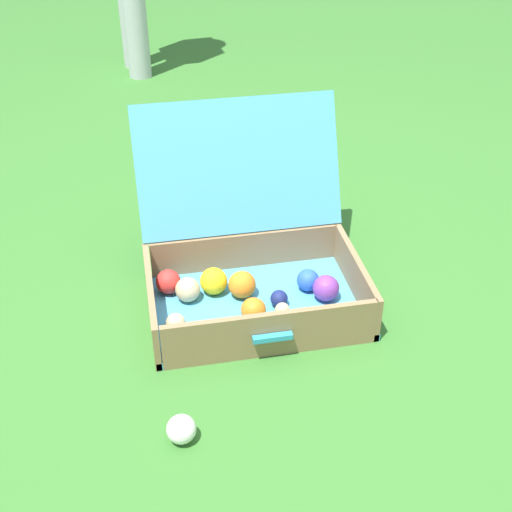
{
  "coord_description": "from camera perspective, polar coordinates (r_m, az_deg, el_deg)",
  "views": [
    {
      "loc": [
        -0.31,
        -1.58,
        1.31
      ],
      "look_at": [
        -0.0,
        -0.0,
        0.2
      ],
      "focal_mm": 47.99,
      "sensor_mm": 36.0,
      "label": 1
    }
  ],
  "objects": [
    {
      "name": "ground_plane",
      "position": [
        2.08,
        0.06,
        -4.48
      ],
      "size": [
        16.0,
        16.0,
        0.0
      ],
      "primitive_type": "plane",
      "color": "#336B28"
    },
    {
      "name": "open_suitcase",
      "position": [
        2.07,
        -0.57,
        -0.72
      ],
      "size": [
        0.64,
        0.63,
        0.53
      ],
      "color": "#4799C6",
      "rests_on": "ground"
    },
    {
      "name": "stray_ball_on_grass",
      "position": [
        1.7,
        -6.25,
        -14.16
      ],
      "size": [
        0.07,
        0.07,
        0.07
      ],
      "primitive_type": "sphere",
      "color": "white",
      "rests_on": "ground"
    }
  ]
}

